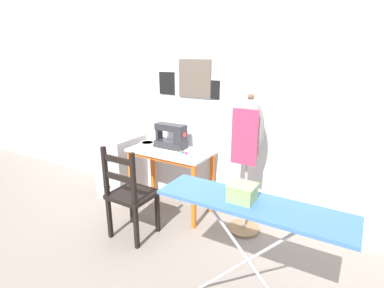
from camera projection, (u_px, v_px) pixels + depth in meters
ground_plane at (159, 219)px, 3.29m from camera, size 14.00×14.00×0.00m
wall_back at (185, 97)px, 3.37m from camera, size 10.00×0.07×2.55m
sewing_table at (170, 160)px, 3.30m from camera, size 0.91×0.48×0.73m
sewing_machine at (172, 137)px, 3.31m from camera, size 0.37×0.17×0.29m
fabric_bowl at (147, 144)px, 3.41m from camera, size 0.17×0.17×0.04m
scissors at (194, 158)px, 3.03m from camera, size 0.15×0.06×0.01m
thread_spool_near_machine at (182, 152)px, 3.15m from camera, size 0.04×0.04×0.03m
thread_spool_mid_table at (186, 153)px, 3.12m from camera, size 0.04×0.04×0.04m
wooden_chair at (130, 195)px, 2.86m from camera, size 0.40×0.38×0.94m
filing_cabinet at (122, 166)px, 3.77m from camera, size 0.42×0.54×0.77m
dress_form at (248, 140)px, 2.80m from camera, size 0.32×0.32×1.40m
ironing_board at (251, 209)px, 1.91m from camera, size 1.24×0.34×0.85m
storage_box at (242, 192)px, 1.90m from camera, size 0.17×0.16×0.11m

